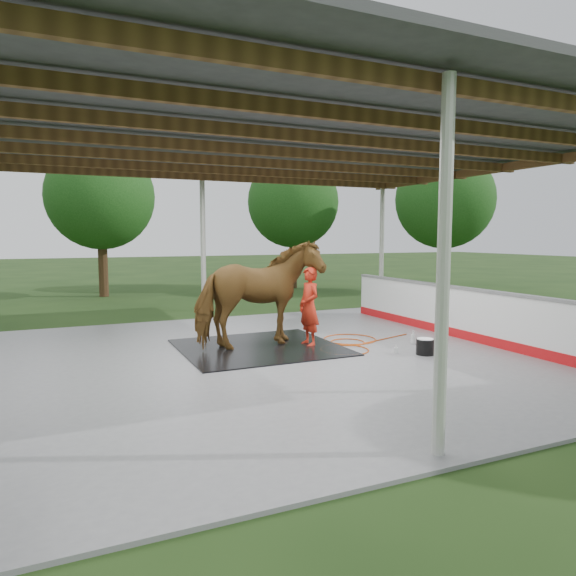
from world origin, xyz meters
name	(u,v)px	position (x,y,z in m)	size (l,w,h in m)	color
ground	(269,360)	(0.00, 0.00, 0.00)	(100.00, 100.00, 0.00)	#1E3814
concrete_slab	(269,358)	(0.00, 0.00, 0.03)	(12.00, 10.00, 0.05)	slate
pavilion_structure	(269,144)	(0.00, 0.00, 3.97)	(12.60, 10.60, 4.05)	beige
dasher_board	(460,314)	(4.60, 0.00, 0.59)	(0.16, 8.00, 1.15)	red
tree_belt	(266,162)	(0.30, 0.90, 3.79)	(28.00, 28.00, 5.80)	#382314
rubber_mat	(259,347)	(0.12, 0.84, 0.06)	(3.14, 2.95, 0.02)	black
horse	(259,294)	(0.12, 0.84, 1.16)	(1.17, 2.56, 2.16)	brown
handler	(309,306)	(1.15, 0.64, 0.87)	(0.60, 0.39, 1.63)	red
wash_bucket	(425,346)	(2.81, -1.02, 0.21)	(0.34, 0.34, 0.31)	black
soap_bottle_a	(413,337)	(3.20, -0.16, 0.19)	(0.11, 0.11, 0.29)	silver
soap_bottle_b	(396,349)	(2.37, -0.70, 0.13)	(0.07, 0.08, 0.17)	#338CD8
hose_coil	(348,343)	(1.98, 0.45, 0.06)	(2.64, 1.94, 0.02)	#B8450D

